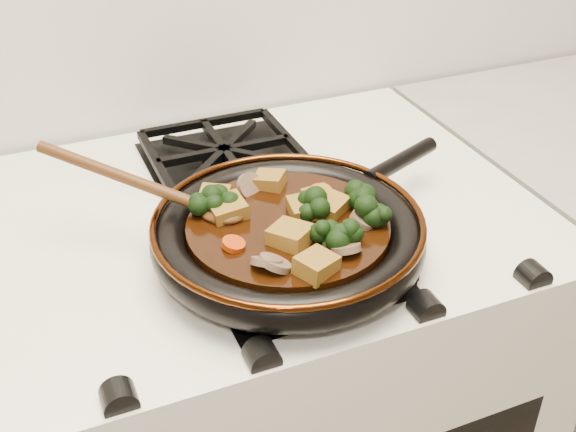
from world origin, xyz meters
name	(u,v)px	position (x,y,z in m)	size (l,w,h in m)	color
stove	(263,426)	(0.00, 1.69, 0.45)	(0.76, 0.60, 0.90)	white
burner_grate_front	(297,255)	(0.00, 1.55, 0.91)	(0.23, 0.23, 0.03)	black
burner_grate_back	(224,156)	(0.00, 1.83, 0.91)	(0.23, 0.23, 0.03)	black
skillet	(289,233)	(-0.01, 1.56, 0.94)	(0.44, 0.33, 0.05)	black
braising_sauce	(288,230)	(-0.01, 1.56, 0.95)	(0.25, 0.25, 0.02)	black
tofu_cube_0	(291,236)	(-0.02, 1.52, 0.97)	(0.04, 0.04, 0.02)	brown
tofu_cube_1	(320,199)	(0.04, 1.58, 0.97)	(0.04, 0.04, 0.02)	brown
tofu_cube_2	(316,266)	(-0.02, 1.46, 0.97)	(0.04, 0.04, 0.02)	brown
tofu_cube_3	(269,181)	(0.00, 1.65, 0.97)	(0.04, 0.04, 0.02)	brown
tofu_cube_4	(307,209)	(0.02, 1.57, 0.97)	(0.04, 0.04, 0.02)	brown
tofu_cube_5	(227,209)	(-0.07, 1.60, 0.97)	(0.04, 0.04, 0.02)	brown
tofu_cube_6	(328,206)	(0.05, 1.56, 0.97)	(0.04, 0.04, 0.02)	brown
tofu_cube_7	(215,198)	(-0.08, 1.64, 0.97)	(0.04, 0.04, 0.02)	brown
broccoli_floret_0	(311,210)	(0.02, 1.56, 0.97)	(0.06, 0.06, 0.05)	black
broccoli_floret_1	(375,218)	(0.09, 1.51, 0.97)	(0.06, 0.06, 0.05)	black
broccoli_floret_2	(347,234)	(0.04, 1.50, 0.97)	(0.06, 0.06, 0.05)	black
broccoli_floret_3	(361,199)	(0.09, 1.56, 0.97)	(0.06, 0.06, 0.05)	black
broccoli_floret_4	(328,237)	(0.02, 1.50, 0.97)	(0.06, 0.06, 0.05)	black
broccoli_floret_5	(206,206)	(-0.09, 1.62, 0.97)	(0.05, 0.05, 0.05)	black
broccoli_floret_6	(217,201)	(-0.08, 1.62, 0.97)	(0.06, 0.06, 0.05)	black
carrot_coin_0	(321,191)	(0.06, 1.60, 0.96)	(0.03, 0.03, 0.01)	#AC2E04
carrot_coin_1	(323,207)	(0.04, 1.57, 0.96)	(0.03, 0.03, 0.01)	#AC2E04
carrot_coin_2	(233,244)	(-0.09, 1.54, 0.96)	(0.03, 0.03, 0.01)	#AC2E04
carrot_coin_3	(297,237)	(-0.01, 1.52, 0.96)	(0.03, 0.03, 0.01)	#AC2E04
mushroom_slice_0	(250,187)	(-0.02, 1.65, 0.97)	(0.04, 0.04, 0.01)	brown
mushroom_slice_1	(363,220)	(0.07, 1.52, 0.97)	(0.03, 0.03, 0.01)	brown
mushroom_slice_2	(275,263)	(-0.06, 1.48, 0.97)	(0.04, 0.04, 0.01)	brown
mushroom_slice_3	(346,249)	(0.03, 1.48, 0.97)	(0.03, 0.03, 0.01)	brown
mushroom_slice_4	(267,262)	(-0.06, 1.49, 0.97)	(0.04, 0.04, 0.01)	brown
wooden_spoon	(170,194)	(-0.13, 1.64, 0.98)	(0.14, 0.11, 0.24)	#47270F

